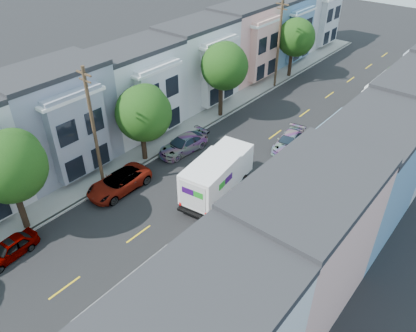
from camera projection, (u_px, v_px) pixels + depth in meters
ground at (139, 234)px, 28.33m from camera, size 160.00×160.00×0.00m
road_slab at (258, 147)px, 37.87m from camera, size 12.00×70.00×0.02m
curb_left at (208, 126)px, 41.01m from camera, size 0.30×70.00×0.15m
curb_right at (317, 170)px, 34.65m from camera, size 0.30×70.00×0.15m
sidewalk_left at (198, 123)px, 41.69m from camera, size 2.60×70.00×0.15m
sidewalk_right at (331, 176)px, 33.97m from camera, size 2.60×70.00×0.15m
centerline at (258, 147)px, 37.87m from camera, size 0.12×70.00×0.01m
townhouse_row_left at (172, 112)px, 43.73m from camera, size 5.00×70.00×8.50m
townhouse_row_right at (376, 194)px, 32.02m from camera, size 5.00×70.00×8.50m
tree_b at (9, 167)px, 25.67m from camera, size 4.70×4.70×7.78m
tree_c at (143, 113)px, 33.33m from camera, size 4.70×4.70×7.06m
tree_d at (224, 66)px, 39.74m from camera, size 4.70×4.70×7.94m
tree_e at (295, 37)px, 49.10m from camera, size 4.57×4.57×7.37m
tree_far_r at (395, 81)px, 41.12m from camera, size 3.10×3.10×5.40m
utility_pole_near at (94, 131)px, 30.00m from camera, size 1.60×0.26×10.00m
utility_pole_far at (278, 45)px, 46.53m from camera, size 1.60×0.26×10.00m
fedex_truck at (217, 174)px, 31.05m from camera, size 2.69×6.98×3.35m
lead_sedan at (289, 141)px, 37.43m from camera, size 2.64×4.80×1.37m
parked_left_b at (9, 249)px, 26.28m from camera, size 1.89×4.11×1.29m
parked_left_c at (119, 183)px, 32.06m from camera, size 2.47×5.36×1.49m
parked_left_d at (183, 144)px, 36.89m from camera, size 2.47×5.04×1.46m
parked_right_b at (153, 295)px, 23.33m from camera, size 1.59×3.84×1.25m
parked_right_c at (331, 137)px, 37.93m from camera, size 2.59×5.18×1.50m
parked_right_d at (363, 108)px, 42.83m from camera, size 2.91×5.64×1.52m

